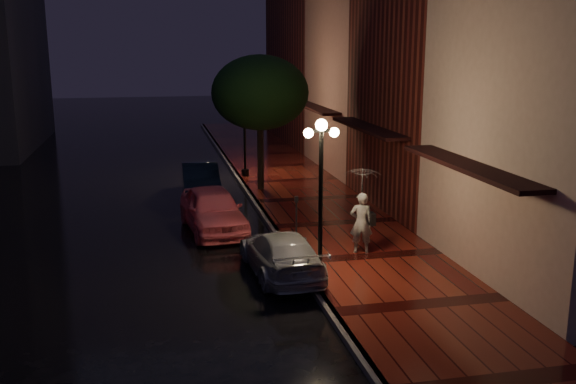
{
  "coord_description": "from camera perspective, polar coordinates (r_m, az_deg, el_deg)",
  "views": [
    {
      "loc": [
        -4.03,
        -21.17,
        6.38
      ],
      "look_at": [
        0.49,
        -0.17,
        1.4
      ],
      "focal_mm": 40.0,
      "sensor_mm": 36.0,
      "label": 1
    }
  ],
  "objects": [
    {
      "name": "sidewalk",
      "position": [
        22.96,
        4.2,
        -2.92
      ],
      "size": [
        4.5,
        60.0,
        0.15
      ],
      "primitive_type": "cube",
      "color": "#460F0C",
      "rests_on": "ground"
    },
    {
      "name": "parking_meter",
      "position": [
        21.55,
        0.75,
        -1.65
      ],
      "size": [
        0.12,
        0.09,
        1.25
      ],
      "rotation": [
        0.0,
        0.0,
        0.02
      ],
      "color": "black",
      "rests_on": "sidewalk"
    },
    {
      "name": "streetlamp_far",
      "position": [
        30.72,
        -3.89,
        5.96
      ],
      "size": [
        0.96,
        0.36,
        4.31
      ],
      "color": "black",
      "rests_on": "sidewalk"
    },
    {
      "name": "navy_car",
      "position": [
        27.5,
        -7.78,
        1.04
      ],
      "size": [
        1.6,
        4.35,
        1.42
      ],
      "primitive_type": "imported",
      "rotation": [
        0.0,
        0.0,
        -0.02
      ],
      "color": "black",
      "rests_on": "ground"
    },
    {
      "name": "storefront_mid",
      "position": [
        25.68,
        13.53,
        10.74
      ],
      "size": [
        5.0,
        8.0,
        11.0
      ],
      "primitive_type": "cube",
      "color": "#511914",
      "rests_on": "ground"
    },
    {
      "name": "silver_car",
      "position": [
        18.11,
        -0.6,
        -5.48
      ],
      "size": [
        1.99,
        4.39,
        1.25
      ],
      "primitive_type": "imported",
      "rotation": [
        0.0,
        0.0,
        3.2
      ],
      "color": "#929399",
      "rests_on": "ground"
    },
    {
      "name": "storefront_near",
      "position": [
        18.88,
        23.82,
        5.47
      ],
      "size": [
        5.0,
        8.0,
        8.5
      ],
      "primitive_type": "cube",
      "color": "gray",
      "rests_on": "ground"
    },
    {
      "name": "storefront_extra",
      "position": [
        42.64,
        2.89,
        11.19
      ],
      "size": [
        5.0,
        12.0,
        10.0
      ],
      "primitive_type": "cube",
      "color": "#511914",
      "rests_on": "ground"
    },
    {
      "name": "storefront_far",
      "position": [
        33.12,
        7.42,
        9.69
      ],
      "size": [
        5.0,
        8.0,
        9.0
      ],
      "primitive_type": "cube",
      "color": "#8C5951",
      "rests_on": "ground"
    },
    {
      "name": "ground",
      "position": [
        22.47,
        -1.32,
        -3.44
      ],
      "size": [
        120.0,
        120.0,
        0.0
      ],
      "primitive_type": "plane",
      "color": "black",
      "rests_on": "ground"
    },
    {
      "name": "streetlamp_near",
      "position": [
        17.17,
        2.93,
        0.32
      ],
      "size": [
        0.96,
        0.36,
        4.31
      ],
      "color": "black",
      "rests_on": "sidewalk"
    },
    {
      "name": "pink_car",
      "position": [
        22.34,
        -6.7,
        -1.57
      ],
      "size": [
        2.31,
        4.71,
        1.55
      ],
      "primitive_type": "imported",
      "rotation": [
        0.0,
        0.0,
        0.11
      ],
      "color": "#EF626E",
      "rests_on": "ground"
    },
    {
      "name": "street_tree",
      "position": [
        27.64,
        -2.49,
        8.61
      ],
      "size": [
        4.16,
        4.16,
        5.8
      ],
      "color": "black",
      "rests_on": "sidewalk"
    },
    {
      "name": "woman_with_umbrella",
      "position": [
        19.33,
        6.6,
        -0.46
      ],
      "size": [
        1.09,
        1.12,
        2.64
      ],
      "rotation": [
        0.0,
        0.0,
        2.87
      ],
      "color": "white",
      "rests_on": "sidewalk"
    },
    {
      "name": "curb",
      "position": [
        22.45,
        -1.33,
        -3.26
      ],
      "size": [
        0.25,
        60.0,
        0.15
      ],
      "primitive_type": "cube",
      "color": "#595451",
      "rests_on": "ground"
    }
  ]
}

